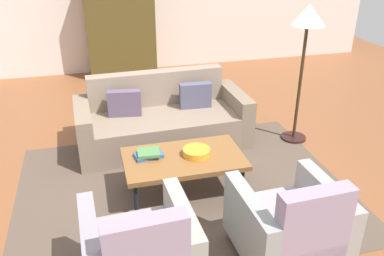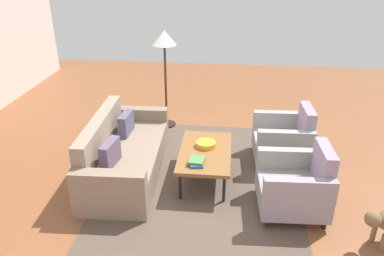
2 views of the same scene
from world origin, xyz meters
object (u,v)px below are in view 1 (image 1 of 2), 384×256
object	(u,v)px
couch	(162,121)
fruit_bowl	(196,152)
coffee_table	(184,160)
cabinet	(120,27)
armchair_right	(291,229)
book_stack	(149,154)
floor_lamp	(307,28)
armchair_left	(141,256)

from	to	relation	value
couch	fruit_bowl	world-z (taller)	couch
coffee_table	cabinet	size ratio (longest dim) A/B	0.67
armchair_right	cabinet	world-z (taller)	cabinet
book_stack	cabinet	size ratio (longest dim) A/B	0.16
couch	floor_lamp	size ratio (longest dim) A/B	1.24
armchair_right	floor_lamp	size ratio (longest dim) A/B	0.51
fruit_bowl	cabinet	world-z (taller)	cabinet
armchair_right	book_stack	size ratio (longest dim) A/B	3.00
couch	armchair_right	xyz separation A→B (m)	(0.61, -2.35, 0.06)
couch	book_stack	bearing A→B (deg)	70.90
armchair_right	cabinet	xyz separation A→B (m)	(-0.81, 5.16, 0.56)
cabinet	floor_lamp	distance (m)	3.73
couch	armchair_right	distance (m)	2.43
armchair_right	couch	bearing A→B (deg)	102.35
armchair_left	book_stack	bearing A→B (deg)	75.81
armchair_right	coffee_table	bearing A→B (deg)	115.23
book_stack	cabinet	bearing A→B (deg)	88.11
fruit_bowl	floor_lamp	xyz separation A→B (m)	(1.54, 0.82, 0.98)
coffee_table	armchair_right	xyz separation A→B (m)	(0.60, -1.17, -0.05)
couch	armchair_left	distance (m)	2.43
couch	coffee_table	bearing A→B (deg)	88.03
armchair_left	fruit_bowl	world-z (taller)	armchair_left
couch	floor_lamp	world-z (taller)	floor_lamp
fruit_bowl	book_stack	world-z (taller)	fruit_bowl
armchair_left	couch	bearing A→B (deg)	73.30
coffee_table	cabinet	distance (m)	4.03
book_stack	floor_lamp	bearing A→B (deg)	20.04
fruit_bowl	floor_lamp	bearing A→B (deg)	28.07
coffee_table	armchair_left	bearing A→B (deg)	-117.11
coffee_table	armchair_left	size ratio (longest dim) A/B	1.36
fruit_bowl	book_stack	xyz separation A→B (m)	(-0.47, 0.09, -0.00)
coffee_table	fruit_bowl	xyz separation A→B (m)	(0.13, 0.00, 0.07)
armchair_left	armchair_right	size ratio (longest dim) A/B	1.00
armchair_left	armchair_right	distance (m)	1.20
floor_lamp	armchair_left	bearing A→B (deg)	-138.82
book_stack	floor_lamp	size ratio (longest dim) A/B	0.17
floor_lamp	coffee_table	bearing A→B (deg)	-153.85
coffee_table	book_stack	xyz separation A→B (m)	(-0.34, 0.09, 0.07)
couch	book_stack	size ratio (longest dim) A/B	7.26
armchair_left	book_stack	world-z (taller)	armchair_left
coffee_table	cabinet	world-z (taller)	cabinet
coffee_table	fruit_bowl	size ratio (longest dim) A/B	4.34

